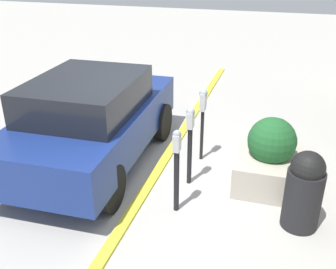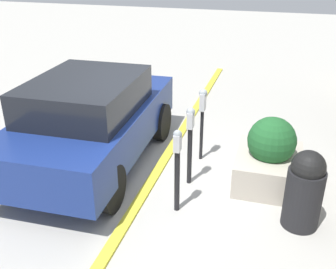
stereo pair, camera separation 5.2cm
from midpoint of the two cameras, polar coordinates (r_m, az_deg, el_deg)
The scene contains 8 objects.
ground_plane at distance 6.69m, azimuth -1.08°, elevation -6.22°, with size 40.00×40.00×0.00m, color #ADAAA3.
curb_strip at distance 6.70m, azimuth -1.74°, elevation -5.97°, with size 13.50×0.16×0.04m.
parking_meter_nearest at distance 5.50m, azimuth 1.54°, elevation -4.10°, with size 0.15×0.12×1.30m.
parking_meter_second at distance 6.14m, azimuth 3.47°, elevation -0.14°, with size 0.16×0.14×1.33m.
parking_meter_middle at distance 6.86m, azimuth 5.31°, elevation 3.64°, with size 0.17×0.15×1.35m.
planter_box at distance 6.52m, azimuth 14.78°, elevation -3.36°, with size 1.28×1.04×1.15m.
parked_car_front at distance 6.88m, azimuth -10.75°, elevation 2.19°, with size 4.10×1.96×1.61m.
trash_bin at distance 5.62m, azimuth 19.39°, elevation -7.62°, with size 0.50×0.50×1.15m.
Camera 1 is at (-5.40, -1.79, 3.51)m, focal length 42.00 mm.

